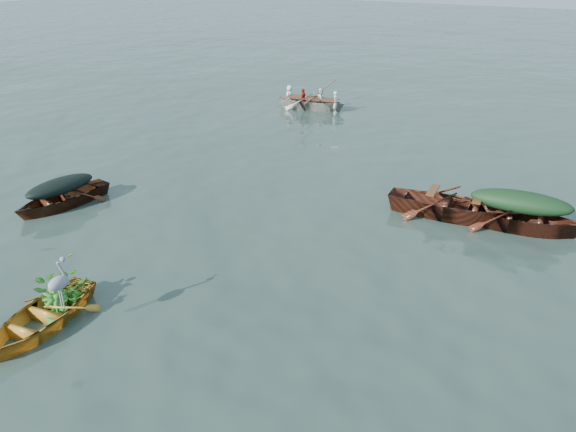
% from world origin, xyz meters
% --- Properties ---
extents(ground, '(140.00, 140.00, 0.00)m').
position_xyz_m(ground, '(0.00, 0.00, 0.00)').
color(ground, '#32463C').
rests_on(ground, ground).
extents(yellow_dinghy, '(1.87, 3.25, 0.82)m').
position_xyz_m(yellow_dinghy, '(-1.80, -2.92, 0.00)').
color(yellow_dinghy, gold).
rests_on(yellow_dinghy, ground).
extents(dark_covered_boat, '(1.64, 3.54, 0.84)m').
position_xyz_m(dark_covered_boat, '(-5.83, 0.80, 0.00)').
color(dark_covered_boat, '#4F2112').
rests_on(dark_covered_boat, ground).
extents(green_tarp_boat, '(4.33, 1.78, 0.97)m').
position_xyz_m(green_tarp_boat, '(4.61, 5.55, 0.00)').
color(green_tarp_boat, '#572714').
rests_on(green_tarp_boat, ground).
extents(open_wooden_boat, '(4.64, 1.85, 1.06)m').
position_xyz_m(open_wooden_boat, '(3.11, 5.37, 0.00)').
color(open_wooden_boat, '#602B18').
rests_on(open_wooden_boat, ground).
extents(rowed_boat, '(4.20, 1.78, 0.96)m').
position_xyz_m(rowed_boat, '(-5.13, 12.98, 0.00)').
color(rowed_boat, beige).
rests_on(rowed_boat, ground).
extents(dark_tarp_cover, '(0.90, 1.95, 0.40)m').
position_xyz_m(dark_tarp_cover, '(-5.83, 0.80, 0.62)').
color(dark_tarp_cover, black).
rests_on(dark_tarp_cover, dark_covered_boat).
extents(green_tarp_cover, '(2.38, 0.98, 0.52)m').
position_xyz_m(green_tarp_cover, '(4.61, 5.55, 0.75)').
color(green_tarp_cover, black).
rests_on(green_tarp_cover, green_tarp_boat).
extents(thwart_benches, '(2.33, 1.07, 0.04)m').
position_xyz_m(thwart_benches, '(3.11, 5.37, 0.55)').
color(thwart_benches, '#552E13').
rests_on(thwart_benches, open_wooden_boat).
extents(heron, '(0.35, 0.44, 0.92)m').
position_xyz_m(heron, '(-1.27, -2.77, 0.87)').
color(heron, '#9EA0A7').
rests_on(heron, yellow_dinghy).
extents(dinghy_weeds, '(0.85, 1.01, 0.60)m').
position_xyz_m(dinghy_weeds, '(-1.88, -2.38, 0.71)').
color(dinghy_weeds, '#1A651A').
rests_on(dinghy_weeds, yellow_dinghy).
extents(rowers, '(2.97, 1.49, 0.76)m').
position_xyz_m(rowers, '(-5.13, 12.98, 0.86)').
color(rowers, silver).
rests_on(rowers, rowed_boat).
extents(oars, '(0.96, 2.66, 0.06)m').
position_xyz_m(oars, '(-5.13, 12.98, 0.51)').
color(oars, '#A15F3D').
rests_on(oars, rowed_boat).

